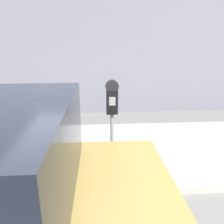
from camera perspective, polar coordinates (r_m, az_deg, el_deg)
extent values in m
cube|color=#BCB7AD|center=(4.75, 0.82, -10.04)|extent=(24.00, 2.80, 0.15)
cube|color=gray|center=(7.32, -1.12, 18.58)|extent=(24.00, 0.30, 4.82)
cylinder|color=gray|center=(3.42, 0.00, -9.46)|extent=(0.05, 0.05, 1.13)
cube|color=black|center=(3.16, 0.00, 2.64)|extent=(0.16, 0.12, 0.35)
cube|color=gray|center=(3.09, 0.08, 2.81)|extent=(0.09, 0.01, 0.12)
cylinder|color=black|center=(3.11, 0.00, 6.70)|extent=(0.19, 0.09, 0.19)
cylinder|color=black|center=(3.07, -7.52, -22.05)|extent=(0.64, 0.22, 0.64)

